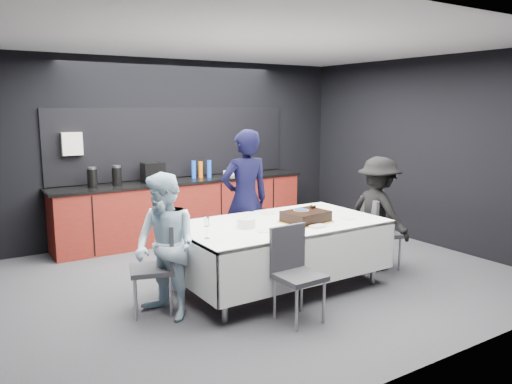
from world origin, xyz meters
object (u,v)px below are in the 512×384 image
Objects in this scene: cake_assembly at (306,216)px; person_center at (245,200)px; champagne_flute at (207,223)px; chair_left at (159,261)px; person_left at (165,247)px; chair_right at (376,228)px; person_right at (378,213)px; party_table at (280,234)px; plate_stack at (246,223)px; chair_near at (294,266)px.

person_center is (-0.21, 0.98, 0.05)m from cake_assembly.
champagne_flute is (-1.27, -0.03, 0.09)m from cake_assembly.
cake_assembly is at bearing -9.23° from chair_left.
cake_assembly is 1.66m from person_left.
cake_assembly is 0.31× the size of person_center.
person_center reaches higher than chair_right.
chair_right is at bearing -4.06° from chair_left.
person_left and person_right have the same top height.
party_table is at bearing 85.67° from person_right.
party_table is at bearing 145.20° from cake_assembly.
party_table is 1.42m from person_left.
person_left is at bearing 176.52° from cake_assembly.
plate_stack is 0.14× the size of person_right.
person_left is at bearing 160.97° from champagne_flute.
champagne_flute is at bearing 138.82° from chair_near.
plate_stack is 0.22× the size of chair_left.
chair_near is (-0.37, -0.77, -0.11)m from party_table.
cake_assembly is at bearing -12.06° from plate_stack.
person_right is (1.22, 0.06, -0.12)m from cake_assembly.
person_right is (0.01, -0.01, 0.19)m from chair_right.
cake_assembly is at bearing 92.67° from person_right.
person_center is (0.41, 1.59, 0.36)m from chair_near.
person_center reaches higher than cake_assembly.
cake_assembly reaches higher than chair_near.
cake_assembly is 1.23m from person_right.
person_center reaches higher than person_right.
person_center is at bearing 147.05° from chair_right.
cake_assembly reaches higher than chair_right.
party_table is 1.47m from person_right.
chair_left reaches higher than party_table.
cake_assembly is at bearing 1.48° from champagne_flute.
champagne_flute is at bearing 92.07° from person_right.
party_table is at bearing 11.03° from champagne_flute.
cake_assembly is 1.71m from chair_left.
chair_left is 1.00× the size of chair_right.
chair_left is 1.66m from person_center.
person_right is at bearing 2.65° from cake_assembly.
chair_left is at bearing 172.86° from plate_stack.
person_center is at bearing 26.09° from chair_left.
chair_right is (1.45, -0.10, -0.11)m from party_table.
party_table is 2.51× the size of chair_near.
person_right reaches higher than chair_left.
person_center is at bearing 101.80° from cake_assembly.
chair_left is at bearing 85.79° from person_right.
cake_assembly is 1.25m from chair_right.
chair_near is at bearing 81.12° from person_center.
chair_right is 1.72m from person_center.
chair_left is 0.64× the size of person_right.
chair_left is 1.37m from chair_near.
champagne_flute is 0.24× the size of chair_left.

